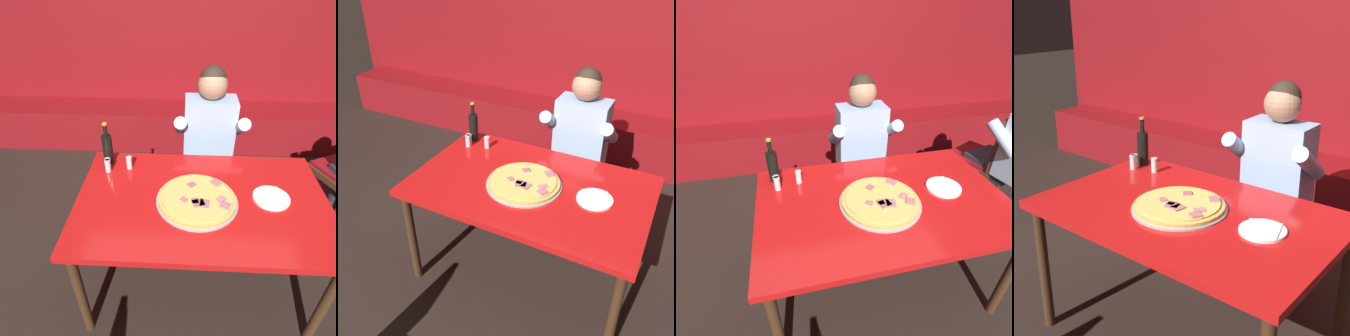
% 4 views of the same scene
% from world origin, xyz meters
% --- Properties ---
extents(ground_plane, '(24.00, 24.00, 0.00)m').
position_xyz_m(ground_plane, '(0.00, 0.00, 0.00)').
color(ground_plane, black).
extents(booth_wall_panel, '(6.80, 0.16, 1.90)m').
position_xyz_m(booth_wall_panel, '(0.00, 2.18, 0.95)').
color(booth_wall_panel, maroon).
rests_on(booth_wall_panel, ground_plane).
extents(booth_bench, '(6.46, 0.48, 0.46)m').
position_xyz_m(booth_bench, '(0.00, 1.86, 0.23)').
color(booth_bench, maroon).
rests_on(booth_bench, ground_plane).
extents(main_dining_table, '(1.44, 0.91, 0.75)m').
position_xyz_m(main_dining_table, '(0.00, 0.00, 0.68)').
color(main_dining_table, '#422816').
rests_on(main_dining_table, ground_plane).
extents(pizza, '(0.46, 0.46, 0.05)m').
position_xyz_m(pizza, '(-0.03, -0.03, 0.77)').
color(pizza, '#9E9EA3').
rests_on(pizza, main_dining_table).
extents(plate_white_paper, '(0.21, 0.21, 0.02)m').
position_xyz_m(plate_white_paper, '(0.40, 0.02, 0.76)').
color(plate_white_paper, white).
rests_on(plate_white_paper, main_dining_table).
extents(beer_bottle, '(0.07, 0.07, 0.29)m').
position_xyz_m(beer_bottle, '(-0.61, 0.34, 0.86)').
color(beer_bottle, black).
rests_on(beer_bottle, main_dining_table).
extents(shaker_parmesan, '(0.04, 0.04, 0.09)m').
position_xyz_m(shaker_parmesan, '(-0.60, 0.25, 0.79)').
color(shaker_parmesan, silver).
rests_on(shaker_parmesan, main_dining_table).
extents(shaker_red_pepper_flakes, '(0.04, 0.04, 0.09)m').
position_xyz_m(shaker_red_pepper_flakes, '(-0.46, 0.27, 0.79)').
color(shaker_red_pepper_flakes, silver).
rests_on(shaker_red_pepper_flakes, main_dining_table).
extents(shaker_black_pepper, '(0.04, 0.04, 0.09)m').
position_xyz_m(shaker_black_pepper, '(-0.59, 0.23, 0.79)').
color(shaker_black_pepper, silver).
rests_on(shaker_black_pepper, main_dining_table).
extents(diner_seated_blue_shirt, '(0.53, 0.53, 1.27)m').
position_xyz_m(diner_seated_blue_shirt, '(0.08, 0.67, 0.71)').
color(diner_seated_blue_shirt, black).
rests_on(diner_seated_blue_shirt, ground_plane).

